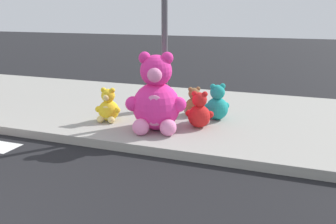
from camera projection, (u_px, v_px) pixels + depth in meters
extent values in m
cube|color=#9E9B93|center=(135.00, 109.00, 8.04)|extent=(28.00, 4.40, 0.15)
cylinder|color=#4C4C51|center=(165.00, 34.00, 6.53)|extent=(0.11, 0.11, 3.20)
sphere|color=#F22D93|center=(156.00, 106.00, 6.33)|extent=(0.82, 0.82, 0.82)
ellipsoid|color=pink|center=(155.00, 111.00, 6.05)|extent=(0.48, 0.30, 0.53)
sphere|color=#F22D93|center=(156.00, 71.00, 6.17)|extent=(0.54, 0.54, 0.54)
sphere|color=pink|center=(155.00, 75.00, 5.96)|extent=(0.25, 0.25, 0.25)
sphere|color=#F22D93|center=(167.00, 58.00, 6.10)|extent=(0.21, 0.21, 0.21)
sphere|color=#F22D93|center=(179.00, 105.00, 6.19)|extent=(0.26, 0.26, 0.26)
sphere|color=pink|center=(168.00, 128.00, 6.05)|extent=(0.28, 0.28, 0.28)
sphere|color=#F22D93|center=(145.00, 58.00, 6.12)|extent=(0.21, 0.21, 0.21)
sphere|color=#F22D93|center=(133.00, 104.00, 6.24)|extent=(0.26, 0.26, 0.26)
sphere|color=pink|center=(141.00, 127.00, 6.08)|extent=(0.28, 0.28, 0.28)
sphere|color=olive|center=(194.00, 107.00, 7.25)|extent=(0.35, 0.35, 0.35)
ellipsoid|color=tan|center=(192.00, 105.00, 7.37)|extent=(0.20, 0.18, 0.23)
sphere|color=olive|center=(194.00, 94.00, 7.18)|extent=(0.23, 0.23, 0.23)
sphere|color=tan|center=(193.00, 93.00, 7.28)|extent=(0.10, 0.10, 0.10)
sphere|color=olive|center=(190.00, 89.00, 7.14)|extent=(0.09, 0.09, 0.09)
sphere|color=olive|center=(185.00, 105.00, 7.24)|extent=(0.11, 0.11, 0.11)
sphere|color=tan|center=(187.00, 111.00, 7.39)|extent=(0.12, 0.12, 0.12)
sphere|color=olive|center=(198.00, 89.00, 7.18)|extent=(0.09, 0.09, 0.09)
sphere|color=olive|center=(201.00, 104.00, 7.33)|extent=(0.11, 0.11, 0.11)
sphere|color=tan|center=(196.00, 110.00, 7.44)|extent=(0.12, 0.12, 0.12)
sphere|color=yellow|center=(109.00, 111.00, 6.88)|extent=(0.39, 0.39, 0.39)
ellipsoid|color=#F0DB80|center=(106.00, 113.00, 6.75)|extent=(0.22, 0.11, 0.25)
sphere|color=yellow|center=(108.00, 96.00, 6.81)|extent=(0.25, 0.25, 0.25)
sphere|color=#F0DB80|center=(106.00, 98.00, 6.71)|extent=(0.12, 0.12, 0.12)
sphere|color=yellow|center=(112.00, 90.00, 6.76)|extent=(0.10, 0.10, 0.10)
sphere|color=yellow|center=(117.00, 110.00, 6.79)|extent=(0.12, 0.12, 0.12)
sphere|color=#F0DB80|center=(111.00, 120.00, 6.74)|extent=(0.13, 0.13, 0.13)
sphere|color=yellow|center=(103.00, 90.00, 6.80)|extent=(0.10, 0.10, 0.10)
sphere|color=yellow|center=(98.00, 109.00, 6.87)|extent=(0.12, 0.12, 0.12)
sphere|color=#F0DB80|center=(100.00, 119.00, 6.78)|extent=(0.13, 0.13, 0.13)
sphere|color=#B28CD8|center=(156.00, 100.00, 7.66)|extent=(0.39, 0.39, 0.39)
ellipsoid|color=silver|center=(150.00, 100.00, 7.68)|extent=(0.12, 0.23, 0.26)
sphere|color=#B28CD8|center=(156.00, 86.00, 7.58)|extent=(0.26, 0.26, 0.26)
sphere|color=silver|center=(151.00, 87.00, 7.60)|extent=(0.12, 0.12, 0.12)
sphere|color=#B28CD8|center=(155.00, 82.00, 7.47)|extent=(0.10, 0.10, 0.10)
sphere|color=#B28CD8|center=(152.00, 101.00, 7.48)|extent=(0.12, 0.12, 0.12)
sphere|color=silver|center=(147.00, 107.00, 7.62)|extent=(0.14, 0.14, 0.14)
sphere|color=#B28CD8|center=(157.00, 81.00, 7.64)|extent=(0.10, 0.10, 0.10)
sphere|color=#B28CD8|center=(156.00, 97.00, 7.84)|extent=(0.12, 0.12, 0.12)
sphere|color=silver|center=(150.00, 105.00, 7.82)|extent=(0.14, 0.14, 0.14)
sphere|color=red|center=(199.00, 116.00, 6.49)|extent=(0.40, 0.40, 0.40)
ellipsoid|color=#DB7B7B|center=(200.00, 114.00, 6.62)|extent=(0.23, 0.12, 0.26)
sphere|color=red|center=(199.00, 100.00, 6.41)|extent=(0.26, 0.26, 0.26)
sphere|color=#DB7B7B|center=(200.00, 99.00, 6.52)|extent=(0.12, 0.12, 0.12)
sphere|color=red|center=(194.00, 94.00, 6.40)|extent=(0.10, 0.10, 0.10)
sphere|color=red|center=(189.00, 113.00, 6.56)|extent=(0.12, 0.12, 0.12)
sphere|color=#DB7B7B|center=(194.00, 120.00, 6.70)|extent=(0.14, 0.14, 0.14)
sphere|color=red|center=(205.00, 94.00, 6.36)|extent=(0.10, 0.10, 0.10)
sphere|color=red|center=(210.00, 114.00, 6.49)|extent=(0.12, 0.12, 0.12)
sphere|color=#DB7B7B|center=(206.00, 121.00, 6.66)|extent=(0.14, 0.14, 0.14)
sphere|color=teal|center=(217.00, 109.00, 6.96)|extent=(0.42, 0.42, 0.42)
ellipsoid|color=#7BBFBC|center=(214.00, 107.00, 7.10)|extent=(0.24, 0.21, 0.27)
sphere|color=teal|center=(218.00, 92.00, 6.87)|extent=(0.28, 0.28, 0.28)
sphere|color=#7BBFBC|center=(215.00, 92.00, 6.99)|extent=(0.13, 0.13, 0.13)
sphere|color=teal|center=(213.00, 87.00, 6.82)|extent=(0.11, 0.11, 0.11)
sphere|color=teal|center=(206.00, 107.00, 6.95)|extent=(0.13, 0.13, 0.13)
sphere|color=#7BBFBC|center=(208.00, 113.00, 7.13)|extent=(0.15, 0.15, 0.15)
sphere|color=teal|center=(223.00, 86.00, 6.86)|extent=(0.11, 0.11, 0.11)
sphere|color=teal|center=(226.00, 106.00, 7.04)|extent=(0.13, 0.13, 0.13)
sphere|color=#7BBFBC|center=(219.00, 113.00, 7.19)|extent=(0.15, 0.15, 0.15)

